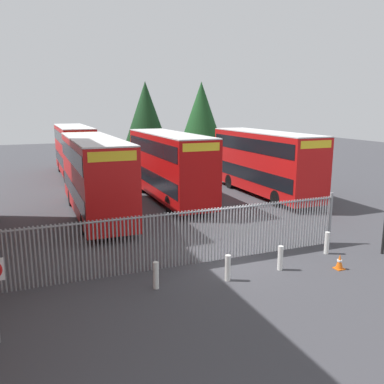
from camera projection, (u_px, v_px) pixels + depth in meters
name	position (u px, v px, depth m)	size (l,w,h in m)	color
ground_plane	(167.00, 212.00, 23.91)	(100.00, 100.00, 0.00)	#3D3D42
palisade_fence	(185.00, 236.00, 15.72)	(14.11, 0.14, 2.35)	gray
double_decker_bus_near_gate	(95.00, 174.00, 22.70)	(2.54, 10.81, 4.42)	red
double_decker_bus_behind_fence_left	(264.00, 161.00, 28.16)	(2.54, 10.81, 4.42)	red
double_decker_bus_behind_fence_right	(169.00, 164.00, 26.65)	(2.54, 10.81, 4.42)	#B70C0C
double_decker_bus_far_back	(74.00, 149.00, 35.94)	(2.54, 10.81, 4.42)	red
bollard_near_left	(156.00, 275.00, 13.81)	(0.20, 0.20, 0.95)	silver
bollard_center_front	(228.00, 268.00, 14.45)	(0.20, 0.20, 0.95)	silver
bollard_near_right	(280.00, 258.00, 15.39)	(0.20, 0.20, 0.95)	silver
bollard_far_right	(327.00, 243.00, 17.08)	(0.20, 0.20, 0.95)	silver
traffic_cone_by_gate	(340.00, 262.00, 15.50)	(0.34, 0.34, 0.59)	orange
tree_tall_back	(201.00, 113.00, 39.93)	(4.22, 4.22, 8.47)	#4C3823
tree_short_side	(146.00, 112.00, 38.83)	(4.01, 4.01, 8.44)	#4C3823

